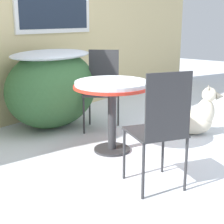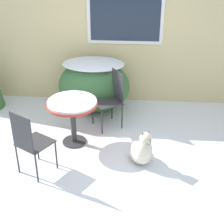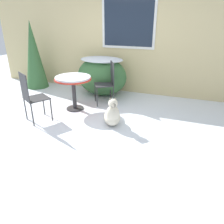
{
  "view_description": "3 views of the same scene",
  "coord_description": "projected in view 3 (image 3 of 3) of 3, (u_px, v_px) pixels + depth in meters",
  "views": [
    {
      "loc": [
        -3.31,
        -1.62,
        1.37
      ],
      "look_at": [
        -0.61,
        0.54,
        0.43
      ],
      "focal_mm": 55.0,
      "sensor_mm": 36.0,
      "label": 1
    },
    {
      "loc": [
        0.35,
        -4.1,
        3.1
      ],
      "look_at": [
        0.0,
        0.6,
        0.55
      ],
      "focal_mm": 55.0,
      "sensor_mm": 36.0,
      "label": 2
    },
    {
      "loc": [
        1.78,
        -3.49,
        1.94
      ],
      "look_at": [
        0.45,
        0.1,
        0.26
      ],
      "focal_mm": 35.0,
      "sensor_mm": 36.0,
      "label": 3
    }
  ],
  "objects": [
    {
      "name": "patio_table",
      "position": [
        73.0,
        82.0,
        4.74
      ],
      "size": [
        0.8,
        0.8,
        0.75
      ],
      "color": "#2D2D30",
      "rests_on": "ground_plane"
    },
    {
      "name": "patio_chair_near_table",
      "position": [
        107.0,
        81.0,
        5.11
      ],
      "size": [
        0.57,
        0.57,
        0.99
      ],
      "rotation": [
        0.0,
        0.0,
        -1.02
      ],
      "color": "#2D2D30",
      "rests_on": "ground_plane"
    },
    {
      "name": "dog",
      "position": [
        112.0,
        115.0,
        4.16
      ],
      "size": [
        0.48,
        0.61,
        0.6
      ],
      "rotation": [
        0.0,
        0.0,
        0.46
      ],
      "color": "beige",
      "rests_on": "ground_plane"
    },
    {
      "name": "house_wall",
      "position": [
        124.0,
        32.0,
        5.59
      ],
      "size": [
        8.0,
        0.1,
        3.08
      ],
      "color": "#D1BC84",
      "rests_on": "ground_plane"
    },
    {
      "name": "shrub_left",
      "position": [
        102.0,
        75.0,
        5.69
      ],
      "size": [
        1.32,
        0.91,
        1.0
      ],
      "color": "#386638",
      "rests_on": "ground_plane"
    },
    {
      "name": "ground_plane",
      "position": [
        89.0,
        123.0,
        4.34
      ],
      "size": [
        16.0,
        16.0,
        0.0
      ],
      "primitive_type": "plane",
      "color": "silver"
    },
    {
      "name": "evergreen_bush",
      "position": [
        34.0,
        55.0,
        6.2
      ],
      "size": [
        0.63,
        0.63,
        1.86
      ],
      "color": "#386638",
      "rests_on": "ground_plane"
    },
    {
      "name": "patio_chair_far_side",
      "position": [
        32.0,
        96.0,
        4.2
      ],
      "size": [
        0.57,
        0.57,
        0.99
      ],
      "rotation": [
        0.0,
        0.0,
        2.6
      ],
      "color": "#2D2D30",
      "rests_on": "ground_plane"
    }
  ]
}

